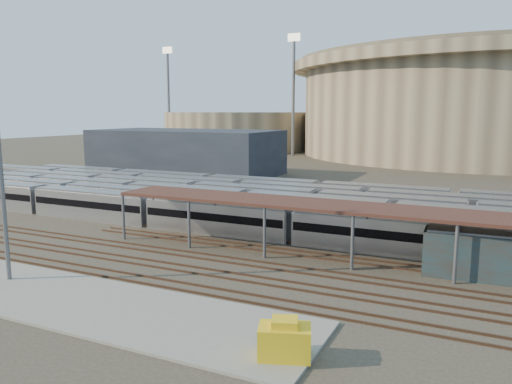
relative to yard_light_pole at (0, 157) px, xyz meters
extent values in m
plane|color=#383026|center=(7.34, 13.95, -10.41)|extent=(420.00, 420.00, 0.00)
cube|color=gray|center=(2.34, -1.05, -10.31)|extent=(50.00, 9.00, 0.20)
cube|color=#B5B5BA|center=(-1.99, 21.95, -8.61)|extent=(112.00, 2.90, 3.60)
cube|color=#B5B5BA|center=(-0.76, 26.15, -8.61)|extent=(112.00, 2.90, 3.60)
cube|color=#B5B5BA|center=(6.99, 30.35, -8.61)|extent=(112.00, 2.90, 3.60)
cube|color=#B5B5BA|center=(15.33, 34.55, -8.61)|extent=(112.00, 2.90, 3.60)
cube|color=#B5B5BA|center=(1.91, 38.75, -8.61)|extent=(112.00, 2.90, 3.60)
cube|color=#B5B5BA|center=(12.89, 42.95, -8.61)|extent=(112.00, 2.90, 3.60)
cylinder|color=slate|center=(-0.66, 15.25, -7.91)|extent=(0.30, 0.30, 5.00)
cylinder|color=slate|center=(-0.66, 20.65, -7.91)|extent=(0.30, 0.30, 5.00)
cylinder|color=slate|center=(7.91, 15.25, -7.91)|extent=(0.30, 0.30, 5.00)
cylinder|color=slate|center=(7.91, 20.65, -7.91)|extent=(0.30, 0.30, 5.00)
cylinder|color=slate|center=(16.48, 15.25, -7.91)|extent=(0.30, 0.30, 5.00)
cylinder|color=slate|center=(16.48, 20.65, -7.91)|extent=(0.30, 0.30, 5.00)
cylinder|color=slate|center=(25.05, 15.25, -7.91)|extent=(0.30, 0.30, 5.00)
cylinder|color=slate|center=(25.05, 20.65, -7.91)|extent=(0.30, 0.30, 5.00)
cylinder|color=slate|center=(33.62, 15.25, -7.91)|extent=(0.30, 0.30, 5.00)
cylinder|color=slate|center=(33.62, 20.65, -7.91)|extent=(0.30, 0.30, 5.00)
cube|color=#351C15|center=(29.34, 17.95, -5.26)|extent=(60.00, 6.00, 0.30)
cube|color=#4C3323|center=(7.34, 12.20, -10.32)|extent=(170.00, 0.12, 0.18)
cube|color=#4C3323|center=(7.34, 13.70, -10.32)|extent=(170.00, 0.12, 0.18)
cube|color=#4C3323|center=(7.34, 8.20, -10.32)|extent=(170.00, 0.12, 0.18)
cube|color=#4C3323|center=(7.34, 9.70, -10.32)|extent=(170.00, 0.12, 0.18)
cube|color=#4C3323|center=(7.34, 4.20, -10.32)|extent=(170.00, 0.12, 0.18)
cube|color=#4C3323|center=(7.34, 5.70, -10.32)|extent=(170.00, 0.12, 0.18)
cylinder|color=gray|center=(32.34, 153.95, 3.59)|extent=(116.00, 116.00, 28.00)
cylinder|color=gray|center=(32.34, 153.95, 19.09)|extent=(124.00, 124.00, 3.00)
cylinder|color=brown|center=(32.34, 153.95, 21.34)|extent=(120.00, 120.00, 1.50)
cylinder|color=gray|center=(-52.66, 143.95, -3.41)|extent=(56.00, 56.00, 14.00)
cube|color=#1E232D|center=(-27.66, 68.95, -5.41)|extent=(42.00, 20.00, 10.00)
cylinder|color=slate|center=(-22.66, 123.95, 7.59)|extent=(1.00, 1.00, 36.00)
cube|color=#FFF2CC|center=(-22.66, 123.95, 26.79)|extent=(4.00, 0.60, 2.40)
cylinder|color=slate|center=(-77.66, 133.95, 7.59)|extent=(1.00, 1.00, 36.00)
cube|color=#FFF2CC|center=(-77.66, 133.95, 26.79)|extent=(4.00, 0.60, 2.40)
cylinder|color=slate|center=(-2.66, 173.95, 7.59)|extent=(1.00, 1.00, 36.00)
cube|color=#FFF2CC|center=(-2.66, 173.95, 26.79)|extent=(4.00, 0.60, 2.40)
cylinder|color=slate|center=(0.00, 0.00, -0.18)|extent=(0.36, 0.36, 20.06)
cube|color=gold|center=(25.84, -2.65, -9.29)|extent=(3.40, 2.72, 1.85)
camera|label=1|loc=(35.70, -27.29, 3.53)|focal=35.00mm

